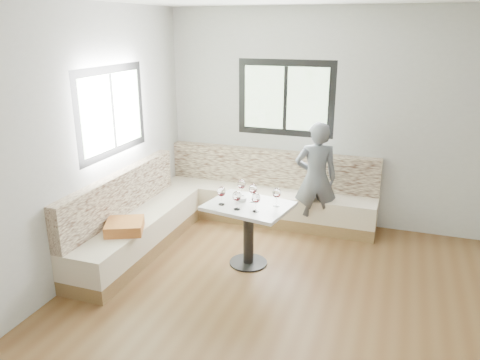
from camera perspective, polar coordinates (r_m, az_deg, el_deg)
name	(u,v)px	position (r m, az deg, el deg)	size (l,w,h in m)	color
room	(311,174)	(3.83, 8.65, 0.70)	(5.01, 5.01, 2.81)	brown
banquette	(214,208)	(6.01, -3.22, -3.46)	(2.90, 2.80, 0.95)	olive
table	(249,220)	(5.14, 1.05, -4.85)	(0.98, 0.82, 0.72)	black
person	(316,179)	(5.94, 9.22, 0.15)	(0.53, 0.35, 1.46)	#55595F
olive_ramekin	(242,199)	(5.16, 0.23, -2.35)	(0.10, 0.10, 0.04)	white
wine_glass_a	(221,192)	(5.02, -2.28, -1.50)	(0.09, 0.09, 0.20)	white
wine_glass_b	(237,197)	(4.88, -0.40, -2.06)	(0.09, 0.09, 0.20)	white
wine_glass_c	(256,199)	(4.83, 1.95, -2.29)	(0.09, 0.09, 0.20)	white
wine_glass_d	(253,189)	(5.10, 1.59, -1.16)	(0.09, 0.09, 0.20)	white
wine_glass_e	(277,194)	(4.99, 4.49, -1.66)	(0.09, 0.09, 0.20)	white
wine_glass_f	(242,185)	(5.25, 0.19, -0.60)	(0.09, 0.09, 0.20)	white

